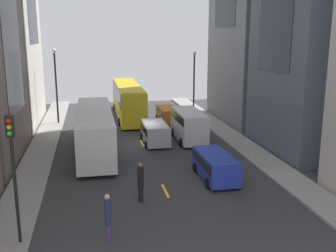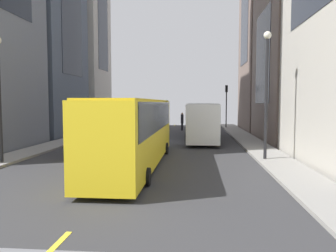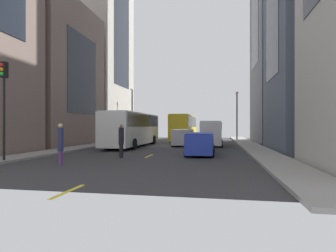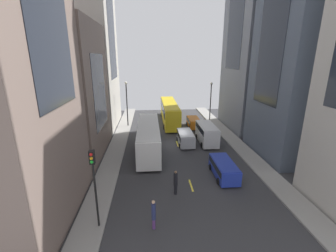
% 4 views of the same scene
% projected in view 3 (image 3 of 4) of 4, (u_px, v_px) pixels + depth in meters
% --- Properties ---
extents(ground_plane, '(42.10, 42.10, 0.00)m').
position_uv_depth(ground_plane, '(173.00, 146.00, 29.43)').
color(ground_plane, '#333335').
extents(sidewalk_west, '(2.20, 44.00, 0.15)m').
position_uv_depth(sidewalk_west, '(103.00, 144.00, 30.83)').
color(sidewalk_west, gray).
rests_on(sidewalk_west, ground).
extents(sidewalk_east, '(2.20, 44.00, 0.15)m').
position_uv_depth(sidewalk_east, '(251.00, 146.00, 28.02)').
color(sidewalk_east, gray).
rests_on(sidewalk_east, ground).
extents(lane_stripe_0, '(0.16, 2.00, 0.01)m').
position_uv_depth(lane_stripe_0, '(68.00, 191.00, 8.76)').
color(lane_stripe_0, yellow).
rests_on(lane_stripe_0, ground).
extents(lane_stripe_1, '(0.16, 2.00, 0.01)m').
position_uv_depth(lane_stripe_1, '(149.00, 156.00, 19.09)').
color(lane_stripe_1, yellow).
rests_on(lane_stripe_1, ground).
extents(lane_stripe_2, '(0.16, 2.00, 0.01)m').
position_uv_depth(lane_stripe_2, '(173.00, 146.00, 29.43)').
color(lane_stripe_2, yellow).
rests_on(lane_stripe_2, ground).
extents(lane_stripe_3, '(0.16, 2.00, 0.01)m').
position_uv_depth(lane_stripe_3, '(185.00, 140.00, 39.76)').
color(lane_stripe_3, yellow).
rests_on(lane_stripe_3, ground).
extents(lane_stripe_4, '(0.16, 2.00, 0.01)m').
position_uv_depth(lane_stripe_4, '(192.00, 137.00, 50.10)').
color(lane_stripe_4, yellow).
rests_on(lane_stripe_4, ground).
extents(building_west_1, '(7.37, 11.14, 14.98)m').
position_uv_depth(building_west_1, '(51.00, 75.00, 29.63)').
color(building_west_1, '#7A665B').
rests_on(building_west_1, ground).
extents(building_west_2, '(6.26, 11.62, 35.16)m').
position_uv_depth(building_west_2, '(102.00, 22.00, 41.38)').
color(building_west_2, '#B7B2A8').
rests_on(building_west_2, ground).
extents(city_bus_white, '(2.80, 12.28, 3.35)m').
position_uv_depth(city_bus_white, '(133.00, 127.00, 28.28)').
color(city_bus_white, silver).
rests_on(city_bus_white, ground).
extents(streetcar_yellow, '(2.70, 13.42, 3.59)m').
position_uv_depth(streetcar_yellow, '(184.00, 126.00, 40.19)').
color(streetcar_yellow, yellow).
rests_on(streetcar_yellow, ground).
extents(delivery_van_white, '(2.25, 5.46, 2.58)m').
position_uv_depth(delivery_van_white, '(211.00, 131.00, 28.78)').
color(delivery_van_white, white).
rests_on(delivery_van_white, ground).
extents(car_silver_0, '(2.06, 4.33, 1.71)m').
position_uv_depth(car_silver_0, '(183.00, 136.00, 29.03)').
color(car_silver_0, '#B7BABF').
rests_on(car_silver_0, ground).
extents(car_orange_1, '(1.97, 4.14, 1.58)m').
position_uv_depth(car_orange_1, '(209.00, 135.00, 36.03)').
color(car_orange_1, orange).
rests_on(car_orange_1, ground).
extents(car_blue_2, '(2.00, 4.55, 1.59)m').
position_uv_depth(car_blue_2, '(200.00, 142.00, 19.86)').
color(car_blue_2, '#2338AD').
rests_on(car_blue_2, ground).
extents(pedestrian_crossing_mid, '(0.35, 0.35, 2.20)m').
position_uv_depth(pedestrian_crossing_mid, '(121.00, 140.00, 18.18)').
color(pedestrian_crossing_mid, black).
rests_on(pedestrian_crossing_mid, ground).
extents(pedestrian_walking_far, '(0.29, 0.29, 2.21)m').
position_uv_depth(pedestrian_walking_far, '(61.00, 143.00, 14.61)').
color(pedestrian_walking_far, '#593372').
rests_on(pedestrian_walking_far, ground).
extents(traffic_light_near_corner, '(0.32, 0.44, 5.56)m').
position_uv_depth(traffic_light_near_corner, '(4.00, 91.00, 15.66)').
color(traffic_light_near_corner, black).
rests_on(traffic_light_near_corner, ground).
extents(streetlamp_near, '(0.44, 0.44, 7.34)m').
position_uv_depth(streetlamp_near, '(132.00, 108.00, 39.48)').
color(streetlamp_near, black).
rests_on(streetlamp_near, ground).
extents(streetlamp_far, '(0.44, 0.44, 6.85)m').
position_uv_depth(streetlamp_far, '(237.00, 110.00, 39.26)').
color(streetlamp_far, black).
rests_on(streetlamp_far, ground).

